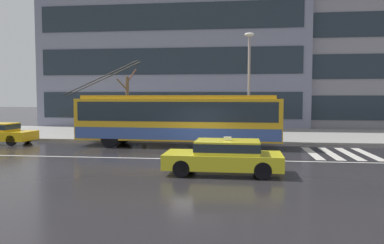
# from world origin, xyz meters

# --- Properties ---
(ground_plane) EXTENTS (160.00, 160.00, 0.00)m
(ground_plane) POSITION_xyz_m (0.00, 0.00, 0.00)
(ground_plane) COLOR #262426
(sidewalk_slab) EXTENTS (80.00, 10.00, 0.14)m
(sidewalk_slab) POSITION_xyz_m (0.00, 9.86, 0.07)
(sidewalk_slab) COLOR gray
(sidewalk_slab) RESTS_ON ground_plane
(crosswalk_stripe_edge_near) EXTENTS (0.44, 4.40, 0.01)m
(crosswalk_stripe_edge_near) POSITION_xyz_m (5.78, 1.43, 0.00)
(crosswalk_stripe_edge_near) COLOR beige
(crosswalk_stripe_edge_near) RESTS_ON ground_plane
(crosswalk_stripe_inner_a) EXTENTS (0.44, 4.40, 0.01)m
(crosswalk_stripe_inner_a) POSITION_xyz_m (6.68, 1.43, 0.00)
(crosswalk_stripe_inner_a) COLOR beige
(crosswalk_stripe_inner_a) RESTS_ON ground_plane
(crosswalk_stripe_center) EXTENTS (0.44, 4.40, 0.01)m
(crosswalk_stripe_center) POSITION_xyz_m (7.58, 1.43, 0.00)
(crosswalk_stripe_center) COLOR beige
(crosswalk_stripe_center) RESTS_ON ground_plane
(crosswalk_stripe_inner_b) EXTENTS (0.44, 4.40, 0.01)m
(crosswalk_stripe_inner_b) POSITION_xyz_m (8.48, 1.43, 0.00)
(crosswalk_stripe_inner_b) COLOR beige
(crosswalk_stripe_inner_b) RESTS_ON ground_plane
(lane_centre_line) EXTENTS (72.00, 0.14, 0.01)m
(lane_centre_line) POSITION_xyz_m (0.00, -1.20, 0.00)
(lane_centre_line) COLOR silver
(lane_centre_line) RESTS_ON ground_plane
(trolleybus) EXTENTS (12.84, 2.97, 4.96)m
(trolleybus) POSITION_xyz_m (-1.41, 3.26, 1.63)
(trolleybus) COLOR gold
(trolleybus) RESTS_ON ground_plane
(taxi_oncoming_near) EXTENTS (4.37, 1.88, 1.39)m
(taxi_oncoming_near) POSITION_xyz_m (1.52, -4.35, 0.70)
(taxi_oncoming_near) COLOR yellow
(taxi_oncoming_near) RESTS_ON ground_plane
(bus_shelter) EXTENTS (3.65, 1.60, 2.67)m
(bus_shelter) POSITION_xyz_m (-3.13, 6.86, 2.11)
(bus_shelter) COLOR gray
(bus_shelter) RESTS_ON sidewalk_slab
(pedestrian_at_shelter) EXTENTS (1.14, 1.14, 1.99)m
(pedestrian_at_shelter) POSITION_xyz_m (-5.56, 6.32, 1.77)
(pedestrian_at_shelter) COLOR #222445
(pedestrian_at_shelter) RESTS_ON sidewalk_slab
(pedestrian_approaching_curb) EXTENTS (1.62, 1.62, 1.96)m
(pedestrian_approaching_curb) POSITION_xyz_m (-4.27, 6.14, 1.76)
(pedestrian_approaching_curb) COLOR #525442
(pedestrian_approaching_curb) RESTS_ON sidewalk_slab
(street_lamp) EXTENTS (0.60, 0.32, 6.65)m
(street_lamp) POSITION_xyz_m (2.65, 5.35, 4.07)
(street_lamp) COLOR gray
(street_lamp) RESTS_ON sidewalk_slab
(street_tree_bare) EXTENTS (1.21, 1.53, 4.74)m
(street_tree_bare) POSITION_xyz_m (-5.81, 7.81, 2.46)
(street_tree_bare) COLOR brown
(street_tree_bare) RESTS_ON sidewalk_slab
(office_tower_corner_left) EXTENTS (24.93, 13.15, 23.64)m
(office_tower_corner_left) POSITION_xyz_m (-4.17, 21.16, 11.83)
(office_tower_corner_left) COLOR gray
(office_tower_corner_left) RESTS_ON ground_plane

